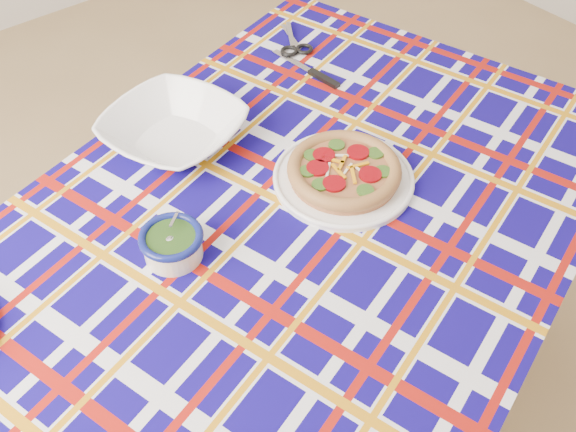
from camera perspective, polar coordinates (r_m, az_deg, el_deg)
floor at (r=2.15m, az=0.89°, el=-3.44°), size 4.00×4.00×0.00m
dining_table at (r=1.28m, az=-0.90°, el=-3.88°), size 1.77×1.37×0.73m
tablecloth at (r=1.26m, az=-0.92°, el=-3.18°), size 1.81×1.41×0.10m
main_focaccia_plate at (r=1.31m, az=5.01°, el=4.06°), size 0.35×0.35×0.06m
pesto_bowl at (r=1.18m, az=-10.28°, el=-2.33°), size 0.14×0.14×0.07m
serving_bowl at (r=1.41m, az=-10.12°, el=7.54°), size 0.36×0.36×0.07m
table_knife at (r=1.66m, az=0.55°, el=13.57°), size 0.04×0.24×0.01m
kitchen_scissors at (r=1.76m, az=0.20°, el=15.80°), size 0.16×0.21×0.02m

